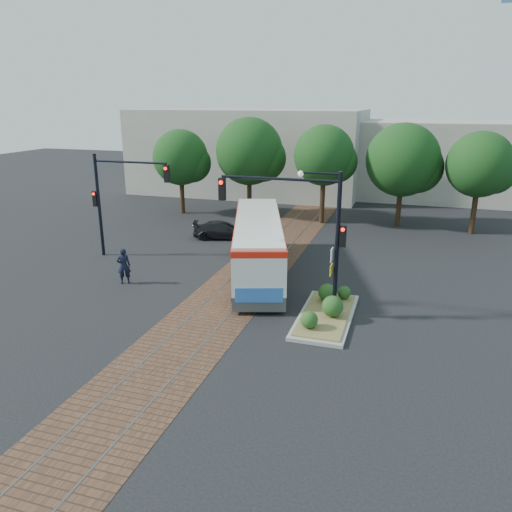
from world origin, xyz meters
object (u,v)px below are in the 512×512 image
object	(u,v)px
officer	(124,266)
parked_car	(223,230)
signal_pole_main	(308,221)
traffic_island	(327,310)
city_bus	(258,243)
signal_pole_left	(115,192)

from	to	relation	value
officer	parked_car	distance (m)	9.67
signal_pole_main	parked_car	xyz separation A→B (m)	(-7.90, 10.48, -3.59)
traffic_island	officer	xyz separation A→B (m)	(-10.49, 1.05, 0.59)
signal_pole_main	parked_car	distance (m)	13.61
city_bus	traffic_island	xyz separation A→B (m)	(4.51, -4.58, -1.34)
signal_pole_left	parked_car	world-z (taller)	signal_pole_left
city_bus	officer	xyz separation A→B (m)	(-5.98, -3.53, -0.75)
city_bus	traffic_island	bearing A→B (deg)	-63.22
signal_pole_main	parked_car	bearing A→B (deg)	127.02
city_bus	signal_pole_left	bearing A→B (deg)	160.18
traffic_island	signal_pole_main	world-z (taller)	signal_pole_main
signal_pole_main	city_bus	bearing A→B (deg)	128.33
traffic_island	signal_pole_main	distance (m)	3.95
parked_car	officer	bearing A→B (deg)	154.15
signal_pole_left	city_bus	bearing A→B (deg)	-2.06
city_bus	signal_pole_left	world-z (taller)	signal_pole_left
traffic_island	parked_car	bearing A→B (deg)	129.97
city_bus	signal_pole_main	distance (m)	6.24
parked_car	signal_pole_left	bearing A→B (deg)	126.53
signal_pole_main	officer	world-z (taller)	signal_pole_main
officer	parked_car	xyz separation A→B (m)	(1.63, 9.52, -0.35)
signal_pole_left	officer	world-z (taller)	signal_pole_left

